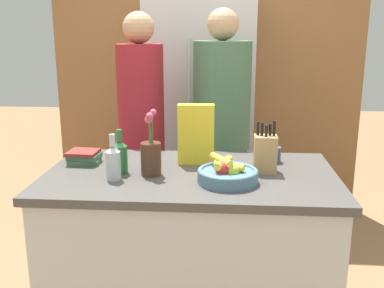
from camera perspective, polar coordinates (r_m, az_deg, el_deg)
kitchen_island at (r=2.40m, az=-0.19°, el=-13.94°), size 1.43×0.81×0.91m
back_wall_wood at (r=3.94m, az=1.90°, el=10.08°), size 2.63×0.12×2.60m
refrigerator at (r=3.64m, az=1.06°, el=3.86°), size 0.83×0.62×1.86m
fruit_bowl at (r=2.08m, az=4.52°, el=-3.79°), size 0.28×0.28×0.12m
knife_block at (r=2.24m, az=9.28°, el=-1.16°), size 0.11×0.09×0.26m
flower_vase at (r=2.17m, az=-5.24°, el=-1.35°), size 0.10×0.10×0.32m
cereal_box at (r=2.33m, az=0.50°, el=1.23°), size 0.19×0.07×0.31m
coffee_mug at (r=2.43m, az=10.15°, el=-1.28°), size 0.09×0.11×0.08m
book_stack at (r=2.43m, az=-13.54°, el=-1.63°), size 0.17×0.15×0.07m
bottle_oil at (r=2.22m, az=-9.14°, el=-1.50°), size 0.07×0.07×0.22m
bottle_vinegar at (r=2.13m, az=-9.98°, el=-2.27°), size 0.07×0.07×0.22m
person_at_sink at (r=2.96m, az=-6.44°, el=2.11°), size 0.30×0.30×1.70m
person_in_blue at (r=2.97m, az=3.74°, el=2.12°), size 0.38×0.38×1.73m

